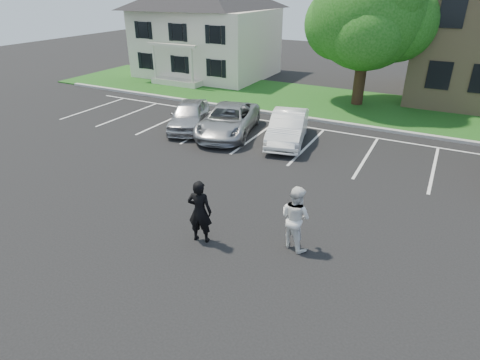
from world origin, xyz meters
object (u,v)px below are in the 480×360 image
at_px(house, 206,27).
at_px(tree, 370,15).
at_px(car_silver_minivan, 228,120).
at_px(man_black_suit, 200,212).
at_px(car_silver_west, 189,115).
at_px(man_white_shirt, 295,218).
at_px(car_white_sedan, 288,127).

relative_size(house, tree, 1.17).
bearing_deg(car_silver_minivan, man_black_suit, -79.35).
bearing_deg(car_silver_west, tree, 29.73).
relative_size(tree, man_white_shirt, 4.43).
xyz_separation_m(tree, man_black_suit, (-0.79, -17.52, -4.34)).
bearing_deg(tree, man_white_shirt, -83.69).
bearing_deg(man_white_shirt, car_silver_west, -19.76).
height_order(house, man_white_shirt, house).
xyz_separation_m(man_black_suit, man_white_shirt, (2.62, 1.01, -0.01)).
relative_size(house, car_white_sedan, 2.26).
bearing_deg(car_silver_minivan, house, 112.30).
bearing_deg(car_silver_minivan, car_white_sedan, -8.21).
height_order(tree, car_white_sedan, tree).
bearing_deg(tree, car_silver_minivan, -118.46).
bearing_deg(car_white_sedan, car_silver_west, 171.63).
relative_size(man_white_shirt, car_silver_west, 0.46).
relative_size(house, car_silver_minivan, 1.95).
xyz_separation_m(house, man_black_suit, (12.69, -20.95, -2.82)).
relative_size(man_white_shirt, car_silver_minivan, 0.38).
height_order(car_silver_minivan, car_white_sedan, car_white_sedan).
bearing_deg(car_silver_minivan, tree, 48.08).
height_order(man_black_suit, car_silver_minivan, man_black_suit).
distance_m(house, car_white_sedan, 17.10).
xyz_separation_m(car_silver_minivan, car_white_sedan, (3.16, 0.29, 0.02)).
distance_m(house, man_black_suit, 24.66).
distance_m(man_white_shirt, car_silver_minivan, 10.18).
height_order(tree, man_white_shirt, tree).
xyz_separation_m(house, car_silver_west, (6.49, -12.37, -3.09)).
bearing_deg(tree, house, 165.73).
bearing_deg(man_black_suit, car_silver_west, -66.89).
distance_m(house, tree, 14.00).
height_order(car_silver_west, car_silver_minivan, car_silver_west).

